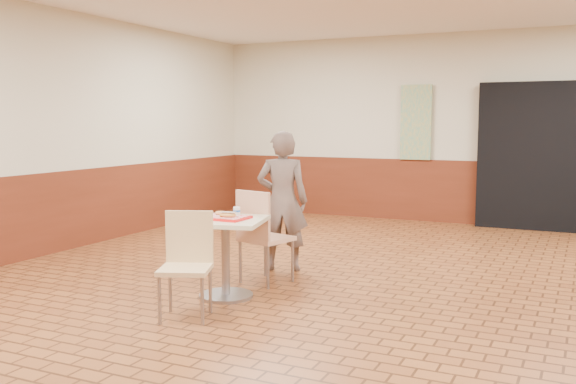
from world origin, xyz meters
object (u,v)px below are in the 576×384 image
at_px(long_john_donut, 228,215).
at_px(customer, 283,201).
at_px(chair_main_front, 187,258).
at_px(serving_tray, 225,217).
at_px(main_table, 226,245).
at_px(ring_donut, 220,213).
at_px(paper_cup, 237,211).
at_px(chair_main_back, 261,232).

bearing_deg(long_john_donut, customer, 92.52).
xyz_separation_m(chair_main_front, serving_tray, (-0.00, 0.63, 0.26)).
distance_m(main_table, customer, 1.24).
height_order(chair_main_front, ring_donut, chair_main_front).
relative_size(customer, ring_donut, 16.70).
relative_size(main_table, paper_cup, 9.05).
height_order(serving_tray, ring_donut, ring_donut).
distance_m(chair_main_back, paper_cup, 0.57).
xyz_separation_m(customer, paper_cup, (0.08, -1.14, 0.04)).
bearing_deg(chair_main_back, main_table, 98.06).
bearing_deg(main_table, chair_main_back, 83.16).
bearing_deg(long_john_donut, main_table, 142.20).
relative_size(customer, paper_cup, 18.76).
distance_m(long_john_donut, paper_cup, 0.12).
bearing_deg(customer, paper_cup, 73.68).
bearing_deg(serving_tray, long_john_donut, -37.80).
relative_size(chair_main_front, long_john_donut, 5.19).
height_order(customer, serving_tray, customer).
bearing_deg(serving_tray, paper_cup, 40.03).
bearing_deg(ring_donut, long_john_donut, -36.81).
bearing_deg(customer, chair_main_front, 69.68).
distance_m(chair_main_front, customer, 1.86).
bearing_deg(paper_cup, long_john_donut, -103.94).
relative_size(main_table, serving_tray, 1.82).
height_order(customer, long_john_donut, customer).
bearing_deg(chair_main_back, customer, -68.91).
bearing_deg(ring_donut, customer, 84.91).
bearing_deg(serving_tray, chair_main_back, 83.16).
relative_size(main_table, chair_main_front, 0.84).
height_order(main_table, chair_main_back, chair_main_back).
xyz_separation_m(customer, ring_donut, (-0.10, -1.13, 0.01)).
xyz_separation_m(chair_main_back, serving_tray, (-0.07, -0.57, 0.22)).
relative_size(main_table, chair_main_back, 0.78).
bearing_deg(ring_donut, chair_main_front, -81.45).
relative_size(customer, serving_tray, 3.76).
relative_size(ring_donut, paper_cup, 1.12).
bearing_deg(customer, long_john_donut, 72.05).
distance_m(chair_main_back, serving_tray, 0.62).
bearing_deg(long_john_donut, chair_main_back, 88.70).
relative_size(serving_tray, long_john_donut, 2.40).
bearing_deg(chair_main_back, long_john_donut, 103.60).
bearing_deg(long_john_donut, chair_main_front, -94.88).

